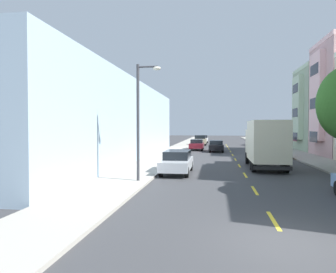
{
  "coord_description": "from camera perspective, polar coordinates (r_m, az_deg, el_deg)",
  "views": [
    {
      "loc": [
        -1.9,
        -8.73,
        3.07
      ],
      "look_at": [
        -7.01,
        25.36,
        2.06
      ],
      "focal_mm": 33.86,
      "sensor_mm": 36.0,
      "label": 1
    }
  ],
  "objects": [
    {
      "name": "sidewalk_left",
      "position": [
        37.21,
        0.47,
        -2.95
      ],
      "size": [
        3.2,
        120.0,
        0.14
      ],
      "primitive_type": "cube",
      "color": "#A39E93",
      "rests_on": "ground_plane"
    },
    {
      "name": "ground_plane",
      "position": [
        38.89,
        11.32,
        -2.88
      ],
      "size": [
        160.0,
        160.0,
        0.0
      ],
      "primitive_type": "plane",
      "color": "#38383A"
    },
    {
      "name": "lane_centerline_dashes",
      "position": [
        33.42,
        11.78,
        -3.62
      ],
      "size": [
        0.14,
        47.2,
        0.01
      ],
      "color": "yellow",
      "rests_on": "ground_plane"
    },
    {
      "name": "street_lamp",
      "position": [
        17.4,
        -4.91,
        4.25
      ],
      "size": [
        1.35,
        0.28,
        6.36
      ],
      "color": "#38383D",
      "rests_on": "sidewalk_left"
    },
    {
      "name": "parked_hatchback_red",
      "position": [
        55.82,
        15.1,
        -0.76
      ],
      "size": [
        1.83,
        4.04,
        1.5
      ],
      "color": "#AD1E1E",
      "rests_on": "ground_plane"
    },
    {
      "name": "sidewalk_right",
      "position": [
        37.93,
        22.26,
        -2.99
      ],
      "size": [
        3.2,
        120.0,
        0.14
      ],
      "primitive_type": "cube",
      "color": "#A39E93",
      "rests_on": "ground_plane"
    },
    {
      "name": "moving_black_sedan",
      "position": [
        40.21,
        8.66,
        -1.65
      ],
      "size": [
        1.8,
        4.5,
        1.43
      ],
      "color": "black",
      "rests_on": "ground_plane"
    },
    {
      "name": "parked_pickup_champagne",
      "position": [
        54.54,
        5.86,
        -0.69
      ],
      "size": [
        2.03,
        5.31,
        1.73
      ],
      "color": "tan",
      "rests_on": "ground_plane"
    },
    {
      "name": "parked_hatchback_white",
      "position": [
        62.71,
        6.35,
        -0.45
      ],
      "size": [
        1.83,
        4.04,
        1.5
      ],
      "color": "silver",
      "rests_on": "ground_plane"
    },
    {
      "name": "delivery_box_truck",
      "position": [
        24.61,
        17.16,
        -0.94
      ],
      "size": [
        2.47,
        7.15,
        3.55
      ],
      "color": "beige",
      "rests_on": "ground_plane"
    },
    {
      "name": "parked_wagon_silver",
      "position": [
        21.15,
        1.66,
        -4.48
      ],
      "size": [
        1.82,
        4.7,
        1.5
      ],
      "color": "#B2B5BA",
      "rests_on": "ground_plane"
    },
    {
      "name": "parked_sedan_burgundy",
      "position": [
        42.75,
        5.2,
        -1.44
      ],
      "size": [
        1.8,
        4.5,
        1.43
      ],
      "color": "maroon",
      "rests_on": "ground_plane"
    },
    {
      "name": "apartment_block_opposite",
      "position": [
        31.06,
        -13.81,
        2.68
      ],
      "size": [
        10.0,
        36.0,
        7.28
      ],
      "primitive_type": "cube",
      "color": "#9EB7CC",
      "rests_on": "ground_plane"
    },
    {
      "name": "parked_hatchback_orange",
      "position": [
        33.34,
        19.27,
        -2.4
      ],
      "size": [
        1.84,
        4.04,
        1.5
      ],
      "color": "orange",
      "rests_on": "ground_plane"
    }
  ]
}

